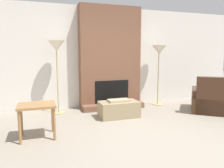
% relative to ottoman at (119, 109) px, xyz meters
% --- Properties ---
extents(ground_plane, '(24.00, 24.00, 0.00)m').
position_rel_ottoman_xyz_m(ground_plane, '(0.13, -1.50, -0.18)').
color(ground_plane, gray).
extents(wall_back, '(7.90, 0.06, 2.60)m').
position_rel_ottoman_xyz_m(wall_back, '(0.13, 1.19, 1.12)').
color(wall_back, silver).
rests_on(wall_back, ground_plane).
extents(fireplace, '(1.60, 0.59, 2.60)m').
position_rel_ottoman_xyz_m(fireplace, '(0.13, 0.99, 1.05)').
color(fireplace, brown).
rests_on(fireplace, ground_plane).
extents(ottoman, '(0.87, 0.46, 0.40)m').
position_rel_ottoman_xyz_m(ottoman, '(0.00, 0.00, 0.00)').
color(ottoman, '#998460').
rests_on(ottoman, ground_plane).
extents(armchair, '(1.26, 1.30, 0.88)m').
position_rel_ottoman_xyz_m(armchair, '(2.25, -0.27, 0.08)').
color(armchair, '#422819').
rests_on(armchair, ground_plane).
extents(side_table, '(0.60, 0.49, 0.58)m').
position_rel_ottoman_xyz_m(side_table, '(-1.72, -0.68, 0.30)').
color(side_table, '#9E7042').
rests_on(side_table, ground_plane).
extents(floor_lamp_left, '(0.38, 0.38, 1.70)m').
position_rel_ottoman_xyz_m(floor_lamp_left, '(-1.24, 0.77, 1.30)').
color(floor_lamp_left, tan).
rests_on(floor_lamp_left, ground_plane).
extents(floor_lamp_right, '(0.38, 0.38, 1.62)m').
position_rel_ottoman_xyz_m(floor_lamp_right, '(1.44, 0.77, 1.23)').
color(floor_lamp_right, tan).
rests_on(floor_lamp_right, ground_plane).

